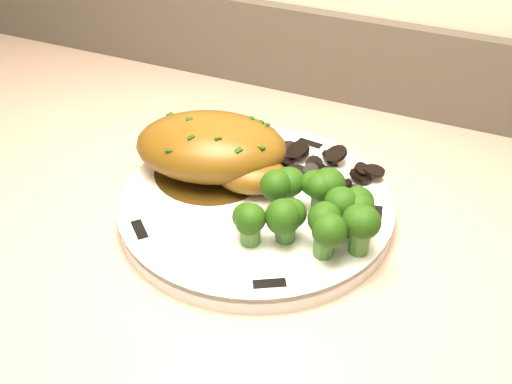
% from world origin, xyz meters
% --- Properties ---
extents(plate, '(0.30, 0.30, 0.02)m').
position_xyz_m(plate, '(-0.31, 1.71, 0.88)').
color(plate, white).
rests_on(plate, counter).
extents(rim_accent_0, '(0.02, 0.03, 0.00)m').
position_xyz_m(rim_accent_0, '(-0.18, 1.73, 0.89)').
color(rim_accent_0, black).
rests_on(rim_accent_0, plate).
extents(rim_accent_1, '(0.03, 0.01, 0.00)m').
position_xyz_m(rim_accent_1, '(-0.29, 1.83, 0.89)').
color(rim_accent_1, black).
rests_on(rim_accent_1, plate).
extents(rim_accent_2, '(0.02, 0.03, 0.00)m').
position_xyz_m(rim_accent_2, '(-0.42, 1.76, 0.89)').
color(rim_accent_2, black).
rests_on(rim_accent_2, plate).
extents(rim_accent_3, '(0.03, 0.03, 0.00)m').
position_xyz_m(rim_accent_3, '(-0.39, 1.62, 0.89)').
color(rim_accent_3, black).
rests_on(rim_accent_3, plate).
extents(rim_accent_4, '(0.03, 0.02, 0.00)m').
position_xyz_m(rim_accent_4, '(-0.24, 1.60, 0.89)').
color(rim_accent_4, black).
rests_on(rim_accent_4, plate).
extents(gravy_pool, '(0.13, 0.13, 0.00)m').
position_xyz_m(gravy_pool, '(-0.37, 1.74, 0.89)').
color(gravy_pool, '#38250A').
rests_on(gravy_pool, plate).
extents(chicken_breast, '(0.19, 0.15, 0.06)m').
position_xyz_m(chicken_breast, '(-0.36, 1.73, 0.92)').
color(chicken_breast, brown).
rests_on(chicken_breast, plate).
extents(mushroom_pile, '(0.10, 0.08, 0.03)m').
position_xyz_m(mushroom_pile, '(-0.25, 1.77, 0.89)').
color(mushroom_pile, black).
rests_on(mushroom_pile, plate).
extents(broccoli_florets, '(0.13, 0.10, 0.05)m').
position_xyz_m(broccoli_florets, '(-0.23, 1.68, 0.91)').
color(broccoli_florets, '#497E35').
rests_on(broccoli_florets, plate).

